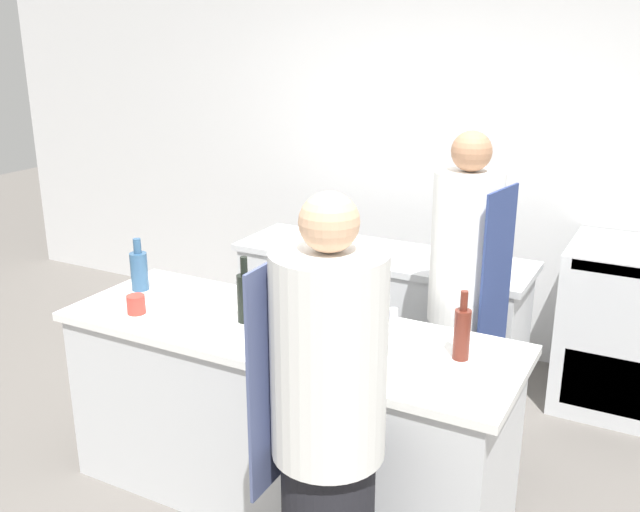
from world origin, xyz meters
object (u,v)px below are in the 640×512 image
object	(u,v)px
chef_at_stove	(462,305)
bottle_wine	(139,270)
bottle_vinegar	(245,296)
bowl_prep_small	(284,325)
bowl_mixing_large	(339,342)
chef_at_prep_near	(327,435)
oven_range	(631,329)
bottle_olive_oil	(462,332)
stockpot	(472,249)
cup	(136,304)
bottle_cooking_oil	(393,334)

from	to	relation	value
chef_at_stove	bottle_wine	bearing A→B (deg)	-58.11
bottle_vinegar	bowl_prep_small	size ratio (longest dim) A/B	1.35
bowl_mixing_large	chef_at_prep_near	bearing A→B (deg)	-67.27
chef_at_stove	bottle_wine	world-z (taller)	chef_at_stove
oven_range	bottle_wine	world-z (taller)	bottle_wine
chef_at_prep_near	bowl_mixing_large	bearing A→B (deg)	21.83
bottle_olive_oil	bottle_wine	world-z (taller)	bottle_olive_oil
bowl_prep_small	stockpot	bearing A→B (deg)	68.16
bottle_olive_oil	cup	bearing A→B (deg)	-170.37
bottle_wine	chef_at_prep_near	bearing A→B (deg)	-26.03
bottle_vinegar	bottle_wine	xyz separation A→B (m)	(-0.73, 0.09, -0.02)
oven_range	bowl_mixing_large	xyz separation A→B (m)	(-1.03, -1.83, 0.44)
chef_at_stove	stockpot	bearing A→B (deg)	-157.83
bottle_cooking_oil	chef_at_prep_near	bearing A→B (deg)	-87.28
chef_at_stove	bowl_prep_small	distance (m)	0.95
bowl_mixing_large	cup	xyz separation A→B (m)	(-1.05, -0.08, 0.00)
bowl_mixing_large	bowl_prep_small	world-z (taller)	bowl_mixing_large
bottle_olive_oil	bottle_vinegar	xyz separation A→B (m)	(-1.01, -0.09, 0.01)
cup	chef_at_stove	bearing A→B (deg)	32.99
stockpot	chef_at_prep_near	bearing A→B (deg)	-88.72
chef_at_prep_near	bottle_olive_oil	bearing A→B (deg)	-19.76
bottle_cooking_oil	bottle_wine	bearing A→B (deg)	177.38
chef_at_prep_near	bottle_cooking_oil	size ratio (longest dim) A/B	8.88
stockpot	bottle_wine	bearing A→B (deg)	-142.22
bottle_vinegar	bottle_cooking_oil	distance (m)	0.73
bottle_olive_oil	cup	xyz separation A→B (m)	(-1.53, -0.26, -0.07)
chef_at_prep_near	bowl_prep_small	xyz separation A→B (m)	(-0.54, 0.61, 0.07)
bottle_olive_oil	bowl_mixing_large	world-z (taller)	bottle_olive_oil
cup	bottle_vinegar	bearing A→B (deg)	17.67
stockpot	bottle_cooking_oil	bearing A→B (deg)	-89.52
bottle_vinegar	bowl_prep_small	bearing A→B (deg)	-5.68
chef_at_stove	bowl_prep_small	xyz separation A→B (m)	(-0.60, -0.73, 0.05)
chef_at_prep_near	bottle_vinegar	distance (m)	1.01
bowl_prep_small	stockpot	size ratio (longest dim) A/B	0.77
chef_at_stove	oven_range	bearing A→B (deg)	154.80
bottle_cooking_oil	bowl_prep_small	bearing A→B (deg)	-174.46
chef_at_prep_near	oven_range	bearing A→B (deg)	-19.56
bottle_olive_oil	bottle_cooking_oil	distance (m)	0.29
chef_at_stove	bottle_wine	xyz separation A→B (m)	(-1.55, -0.62, 0.12)
bottle_wine	bowl_mixing_large	bearing A→B (deg)	-7.95
bottle_wine	bowl_prep_small	size ratio (longest dim) A/B	1.18
bottle_wine	cup	bearing A→B (deg)	-51.72
oven_range	bottle_wine	bearing A→B (deg)	-144.19
bottle_olive_oil	bowl_prep_small	distance (m)	0.80
chef_at_prep_near	bottle_cooking_oil	distance (m)	0.67
bottle_olive_oil	bottle_wine	bearing A→B (deg)	-179.98
bottle_wine	bowl_prep_small	world-z (taller)	bottle_wine
stockpot	oven_range	bearing A→B (deg)	32.18
chef_at_prep_near	bottle_olive_oil	xyz separation A→B (m)	(0.25, 0.73, 0.16)
chef_at_prep_near	bowl_prep_small	distance (m)	0.82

